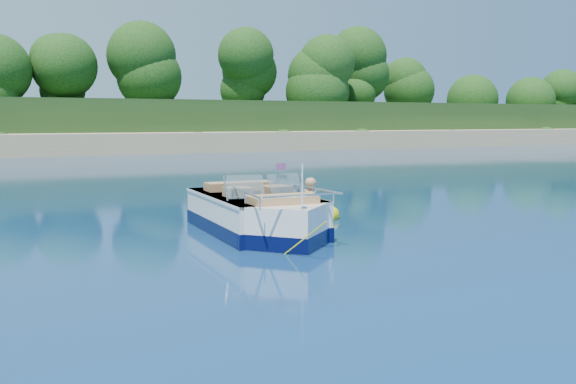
% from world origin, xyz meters
% --- Properties ---
extents(ground, '(160.00, 160.00, 0.00)m').
position_xyz_m(ground, '(0.00, 0.00, 0.00)').
color(ground, '#091F40').
rests_on(ground, ground).
extents(shoreline, '(170.00, 59.00, 6.00)m').
position_xyz_m(shoreline, '(0.00, 63.77, 0.98)').
color(shoreline, tan).
rests_on(shoreline, ground).
extents(treeline, '(150.00, 7.12, 8.19)m').
position_xyz_m(treeline, '(0.04, 41.01, 5.55)').
color(treeline, black).
rests_on(treeline, ground).
extents(motorboat, '(2.18, 5.71, 1.90)m').
position_xyz_m(motorboat, '(-2.36, 1.81, 0.37)').
color(motorboat, white).
rests_on(motorboat, ground).
extents(tow_tube, '(1.54, 1.54, 0.38)m').
position_xyz_m(tow_tube, '(-0.27, 3.39, 0.10)').
color(tow_tube, '#EAD600').
rests_on(tow_tube, ground).
extents(boy, '(0.64, 0.95, 1.72)m').
position_xyz_m(boy, '(-0.31, 3.49, 0.00)').
color(boy, tan).
rests_on(boy, ground).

